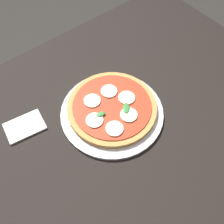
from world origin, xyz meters
The scene contains 5 objects.
ground_plane centered at (0.00, 0.00, 0.00)m, with size 6.00×6.00×0.00m, color #2D2B28.
dining_table centered at (0.00, 0.00, 0.67)m, with size 1.60×1.05×0.76m.
serving_tray centered at (0.12, 0.06, 0.77)m, with size 0.36×0.36×0.01m, color silver.
pizza centered at (0.12, 0.07, 0.78)m, with size 0.31×0.31×0.03m.
napkin centered at (-0.15, 0.20, 0.76)m, with size 0.13×0.09×0.01m, color white.
Camera 1 is at (-0.22, -0.36, 1.58)m, focal length 44.16 mm.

